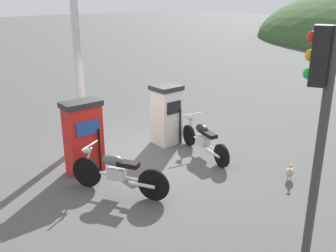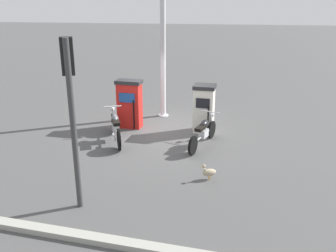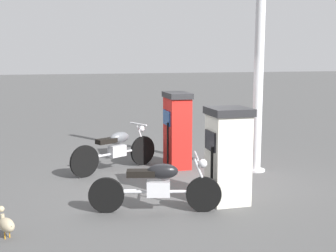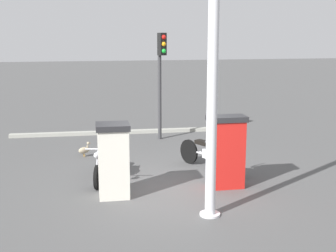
{
  "view_description": "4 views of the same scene",
  "coord_description": "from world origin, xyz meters",
  "px_view_note": "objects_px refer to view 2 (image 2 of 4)",
  "views": [
    {
      "loc": [
        6.8,
        -5.45,
        3.9
      ],
      "look_at": [
        1.11,
        -0.05,
        1.16
      ],
      "focal_mm": 41.13,
      "sensor_mm": 36.0,
      "label": 1
    },
    {
      "loc": [
        11.21,
        2.15,
        4.17
      ],
      "look_at": [
        1.08,
        0.32,
        0.62
      ],
      "focal_mm": 38.77,
      "sensor_mm": 36.0,
      "label": 2
    },
    {
      "loc": [
        2.79,
        7.67,
        2.4
      ],
      "look_at": [
        0.28,
        -0.02,
        1.13
      ],
      "focal_mm": 46.51,
      "sensor_mm": 36.0,
      "label": 3
    },
    {
      "loc": [
        -9.4,
        2.3,
        3.34
      ],
      "look_at": [
        0.79,
        -0.2,
        1.26
      ],
      "focal_mm": 47.01,
      "sensor_mm": 36.0,
      "label": 4
    }
  ],
  "objects_px": {
    "fuel_pump_near": "(130,104)",
    "wandering_duck": "(209,172)",
    "canopy_support_pole": "(163,57)",
    "motorcycle_far_pump": "(203,132)",
    "roadside_traffic_light": "(71,95)",
    "fuel_pump_far": "(204,108)",
    "motorcycle_near_pump": "(115,126)"
  },
  "relations": [
    {
      "from": "fuel_pump_near",
      "to": "wandering_duck",
      "type": "relative_size",
      "value": 3.98
    },
    {
      "from": "wandering_duck",
      "to": "canopy_support_pole",
      "type": "distance_m",
      "value": 5.76
    },
    {
      "from": "canopy_support_pole",
      "to": "motorcycle_far_pump",
      "type": "bearing_deg",
      "value": 32.82
    },
    {
      "from": "motorcycle_far_pump",
      "to": "roadside_traffic_light",
      "type": "bearing_deg",
      "value": -30.92
    },
    {
      "from": "fuel_pump_near",
      "to": "roadside_traffic_light",
      "type": "height_order",
      "value": "roadside_traffic_light"
    },
    {
      "from": "fuel_pump_far",
      "to": "wandering_duck",
      "type": "height_order",
      "value": "fuel_pump_far"
    },
    {
      "from": "fuel_pump_near",
      "to": "motorcycle_near_pump",
      "type": "distance_m",
      "value": 1.4
    },
    {
      "from": "fuel_pump_far",
      "to": "motorcycle_far_pump",
      "type": "relative_size",
      "value": 0.79
    },
    {
      "from": "motorcycle_near_pump",
      "to": "wandering_duck",
      "type": "distance_m",
      "value": 3.75
    },
    {
      "from": "fuel_pump_far",
      "to": "motorcycle_far_pump",
      "type": "xyz_separation_m",
      "value": [
        1.25,
        0.1,
        -0.37
      ]
    },
    {
      "from": "fuel_pump_near",
      "to": "motorcycle_near_pump",
      "type": "relative_size",
      "value": 0.82
    },
    {
      "from": "motorcycle_near_pump",
      "to": "wandering_duck",
      "type": "xyz_separation_m",
      "value": [
        2.12,
        3.07,
        -0.28
      ]
    },
    {
      "from": "fuel_pump_far",
      "to": "motorcycle_near_pump",
      "type": "bearing_deg",
      "value": -62.88
    },
    {
      "from": "wandering_duck",
      "to": "canopy_support_pole",
      "type": "bearing_deg",
      "value": -156.98
    },
    {
      "from": "canopy_support_pole",
      "to": "motorcycle_near_pump",
      "type": "bearing_deg",
      "value": -18.83
    },
    {
      "from": "fuel_pump_far",
      "to": "motorcycle_far_pump",
      "type": "distance_m",
      "value": 1.31
    },
    {
      "from": "motorcycle_near_pump",
      "to": "motorcycle_far_pump",
      "type": "xyz_separation_m",
      "value": [
        -0.1,
        2.73,
        -0.05
      ]
    },
    {
      "from": "motorcycle_far_pump",
      "to": "wandering_duck",
      "type": "distance_m",
      "value": 2.26
    },
    {
      "from": "fuel_pump_near",
      "to": "motorcycle_far_pump",
      "type": "distance_m",
      "value": 2.96
    },
    {
      "from": "fuel_pump_near",
      "to": "canopy_support_pole",
      "type": "relative_size",
      "value": 0.36
    },
    {
      "from": "wandering_duck",
      "to": "fuel_pump_near",
      "type": "bearing_deg",
      "value": -139.26
    },
    {
      "from": "motorcycle_near_pump",
      "to": "canopy_support_pole",
      "type": "xyz_separation_m",
      "value": [
        -2.84,
        0.97,
        1.76
      ]
    },
    {
      "from": "motorcycle_far_pump",
      "to": "canopy_support_pole",
      "type": "relative_size",
      "value": 0.43
    },
    {
      "from": "fuel_pump_far",
      "to": "roadside_traffic_light",
      "type": "relative_size",
      "value": 0.45
    },
    {
      "from": "motorcycle_far_pump",
      "to": "fuel_pump_near",
      "type": "bearing_deg",
      "value": -115.3
    },
    {
      "from": "canopy_support_pole",
      "to": "fuel_pump_far",
      "type": "bearing_deg",
      "value": 48.29
    },
    {
      "from": "motorcycle_far_pump",
      "to": "roadside_traffic_light",
      "type": "distance_m",
      "value": 4.93
    },
    {
      "from": "motorcycle_far_pump",
      "to": "canopy_support_pole",
      "type": "xyz_separation_m",
      "value": [
        -2.74,
        -1.77,
        1.81
      ]
    },
    {
      "from": "motorcycle_far_pump",
      "to": "canopy_support_pole",
      "type": "bearing_deg",
      "value": -147.18
    },
    {
      "from": "fuel_pump_far",
      "to": "motorcycle_near_pump",
      "type": "distance_m",
      "value": 2.98
    },
    {
      "from": "wandering_duck",
      "to": "fuel_pump_far",
      "type": "bearing_deg",
      "value": -172.79
    },
    {
      "from": "motorcycle_near_pump",
      "to": "fuel_pump_near",
      "type": "bearing_deg",
      "value": 176.41
    }
  ]
}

